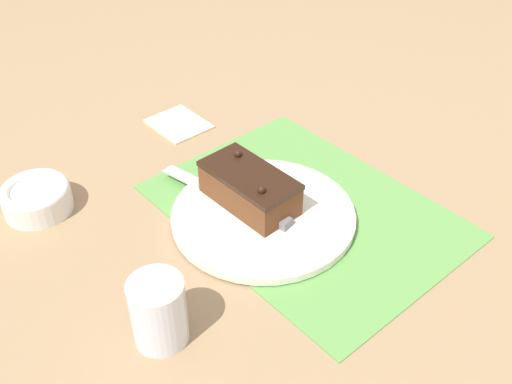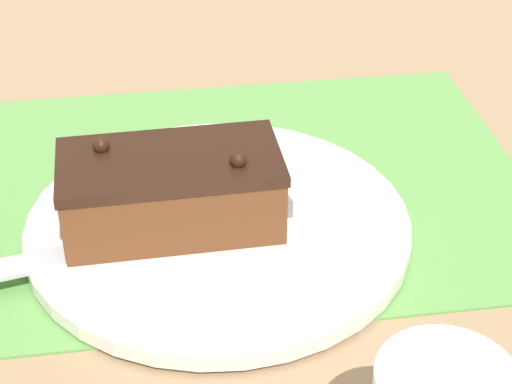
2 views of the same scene
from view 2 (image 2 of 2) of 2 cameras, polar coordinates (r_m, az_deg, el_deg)
The scene contains 5 objects.
ground_plane at distance 0.69m, azimuth -0.96°, elevation 0.42°, with size 3.00×3.00×0.00m, color #9E7F5B.
placemat_woven at distance 0.69m, azimuth -0.96°, elevation 0.56°, with size 0.46×0.34×0.00m, color #609E4C.
cake_plate at distance 0.63m, azimuth -2.51°, elevation -2.25°, with size 0.28×0.28×0.01m.
chocolate_cake at distance 0.61m, azimuth -5.66°, elevation 0.12°, with size 0.16×0.08×0.07m.
serving_knife at distance 0.61m, azimuth -4.94°, elevation -2.33°, with size 0.25×0.07×0.01m.
Camera 2 is at (0.07, 0.57, 0.39)m, focal length 60.00 mm.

